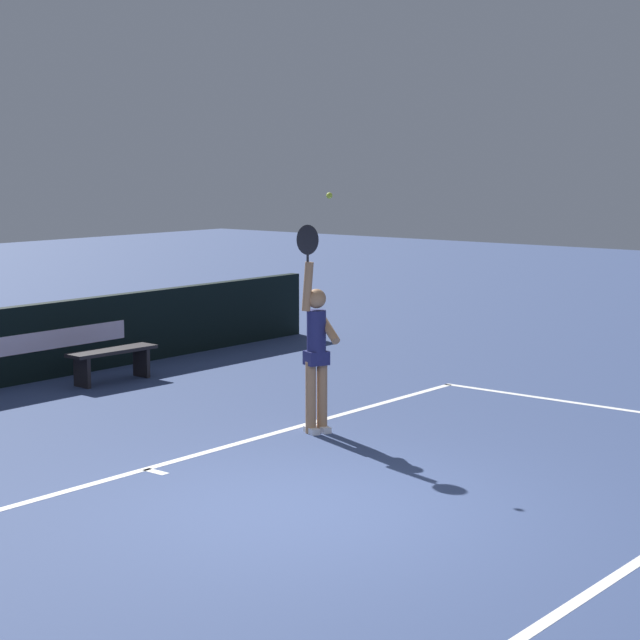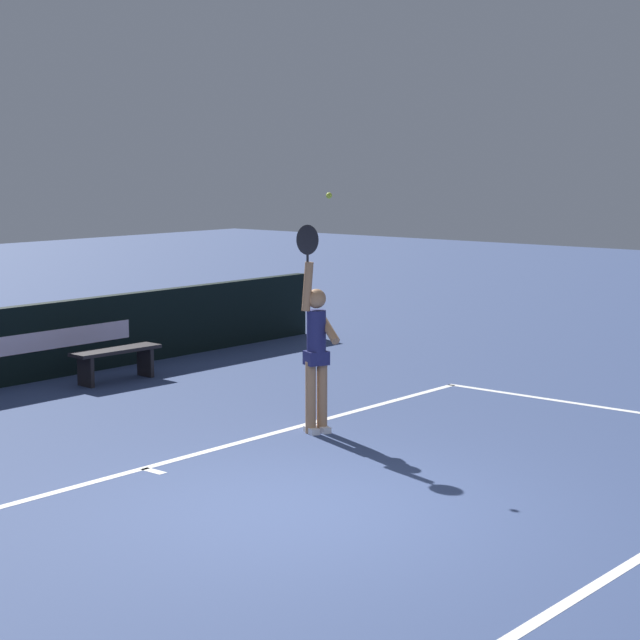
{
  "view_description": "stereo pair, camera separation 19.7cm",
  "coord_description": "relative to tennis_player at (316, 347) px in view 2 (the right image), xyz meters",
  "views": [
    {
      "loc": [
        -7.68,
        -6.36,
        3.12
      ],
      "look_at": [
        2.39,
        1.81,
        1.3
      ],
      "focal_mm": 64.41,
      "sensor_mm": 36.0,
      "label": 1
    },
    {
      "loc": [
        -7.55,
        -6.51,
        3.12
      ],
      "look_at": [
        2.39,
        1.81,
        1.3
      ],
      "focal_mm": 64.41,
      "sensor_mm": 36.0,
      "label": 2
    }
  ],
  "objects": [
    {
      "name": "tennis_player",
      "position": [
        0.0,
        0.0,
        0.0
      ],
      "size": [
        0.46,
        0.48,
        2.41
      ],
      "color": "#A47854",
      "rests_on": "ground"
    },
    {
      "name": "court_lines",
      "position": [
        -2.33,
        -2.15,
        -0.99
      ],
      "size": [
        11.48,
        5.13,
        0.0
      ],
      "color": "white",
      "rests_on": "ground"
    },
    {
      "name": "courtside_bench_near",
      "position": [
        0.53,
        4.15,
        -0.64
      ],
      "size": [
        1.39,
        0.43,
        0.47
      ],
      "color": "black",
      "rests_on": "ground"
    },
    {
      "name": "tennis_ball",
      "position": [
        -0.05,
        -0.23,
        1.73
      ],
      "size": [
        0.07,
        0.07,
        0.07
      ],
      "color": "#C8E238"
    },
    {
      "name": "ground_plane",
      "position": [
        -2.33,
        -1.81,
        -0.99
      ],
      "size": [
        60.0,
        60.0,
        0.0
      ],
      "primitive_type": "plane",
      "color": "navy"
    }
  ]
}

